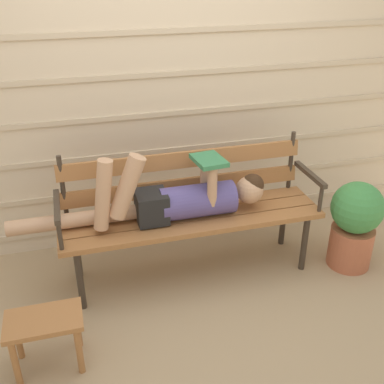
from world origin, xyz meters
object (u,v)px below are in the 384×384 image
(park_bench, at_px, (189,205))
(footstool, at_px, (45,329))
(potted_plant, at_px, (355,222))
(reclining_person, at_px, (175,199))

(park_bench, bearing_deg, footstool, -145.91)
(footstool, relative_size, potted_plant, 0.62)
(park_bench, distance_m, reclining_person, 0.17)
(park_bench, height_order, potted_plant, park_bench)
(park_bench, height_order, footstool, park_bench)
(potted_plant, bearing_deg, footstool, -169.57)
(park_bench, distance_m, potted_plant, 1.18)
(footstool, bearing_deg, park_bench, 34.09)
(reclining_person, distance_m, potted_plant, 1.29)
(park_bench, xyz_separation_m, potted_plant, (1.13, -0.28, -0.16))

